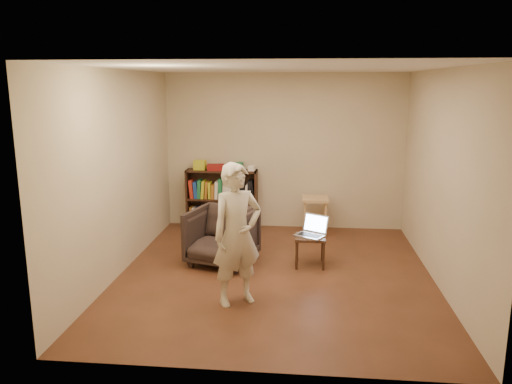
# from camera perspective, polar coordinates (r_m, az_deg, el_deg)

# --- Properties ---
(floor) EXTENTS (4.50, 4.50, 0.00)m
(floor) POSITION_cam_1_polar(r_m,az_deg,el_deg) (6.55, 2.19, -9.39)
(floor) COLOR #432715
(floor) RESTS_ON ground
(ceiling) EXTENTS (4.50, 4.50, 0.00)m
(ceiling) POSITION_cam_1_polar(r_m,az_deg,el_deg) (6.09, 2.39, 13.98)
(ceiling) COLOR white
(ceiling) RESTS_ON wall_back
(wall_back) EXTENTS (4.00, 0.00, 4.00)m
(wall_back) POSITION_cam_1_polar(r_m,az_deg,el_deg) (8.41, 3.22, 4.62)
(wall_back) COLOR beige
(wall_back) RESTS_ON floor
(wall_left) EXTENTS (0.00, 4.50, 4.50)m
(wall_left) POSITION_cam_1_polar(r_m,az_deg,el_deg) (6.61, -15.29, 2.11)
(wall_left) COLOR beige
(wall_left) RESTS_ON floor
(wall_right) EXTENTS (0.00, 4.50, 4.50)m
(wall_right) POSITION_cam_1_polar(r_m,az_deg,el_deg) (6.39, 20.48, 1.42)
(wall_right) COLOR beige
(wall_right) RESTS_ON floor
(bookshelf) EXTENTS (1.20, 0.30, 1.00)m
(bookshelf) POSITION_cam_1_polar(r_m,az_deg,el_deg) (8.52, -3.89, -1.17)
(bookshelf) COLOR black
(bookshelf) RESTS_ON floor
(box_yellow) EXTENTS (0.21, 0.16, 0.16)m
(box_yellow) POSITION_cam_1_polar(r_m,az_deg,el_deg) (8.45, -6.42, 3.09)
(box_yellow) COLOR #C3CD24
(box_yellow) RESTS_ON bookshelf
(red_cloth) EXTENTS (0.32, 0.25, 0.10)m
(red_cloth) POSITION_cam_1_polar(r_m,az_deg,el_deg) (8.38, -4.62, 2.83)
(red_cloth) COLOR maroon
(red_cloth) RESTS_ON bookshelf
(box_green) EXTENTS (0.15, 0.15, 0.13)m
(box_green) POSITION_cam_1_polar(r_m,az_deg,el_deg) (8.34, -2.00, 2.95)
(box_green) COLOR #1F7645
(box_green) RESTS_ON bookshelf
(box_white) EXTENTS (0.12, 0.12, 0.08)m
(box_white) POSITION_cam_1_polar(r_m,az_deg,el_deg) (8.30, -0.50, 2.73)
(box_white) COLOR white
(box_white) RESTS_ON bookshelf
(stool) EXTENTS (0.42, 0.42, 0.61)m
(stool) POSITION_cam_1_polar(r_m,az_deg,el_deg) (8.17, 6.79, -1.45)
(stool) COLOR tan
(stool) RESTS_ON floor
(armchair) EXTENTS (1.02, 1.03, 0.77)m
(armchair) POSITION_cam_1_polar(r_m,az_deg,el_deg) (6.84, -3.91, -5.07)
(armchair) COLOR #302420
(armchair) RESTS_ON floor
(side_table) EXTENTS (0.41, 0.41, 0.42)m
(side_table) POSITION_cam_1_polar(r_m,az_deg,el_deg) (6.79, 6.21, -5.57)
(side_table) COLOR black
(side_table) RESTS_ON floor
(laptop) EXTENTS (0.48, 0.47, 0.27)m
(laptop) POSITION_cam_1_polar(r_m,az_deg,el_deg) (6.78, 6.40, -4.44)
(laptop) COLOR silver
(laptop) RESTS_ON side_table
(person) EXTENTS (0.70, 0.64, 1.59)m
(person) POSITION_cam_1_polar(r_m,az_deg,el_deg) (5.49, -2.17, -4.90)
(person) COLOR beige
(person) RESTS_ON floor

